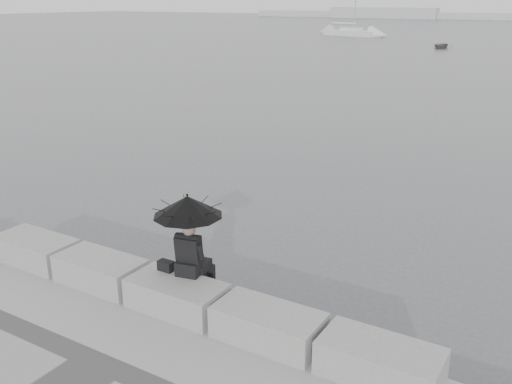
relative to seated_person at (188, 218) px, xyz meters
The scene contains 10 objects.
ground 2.00m from the seated_person, 101.39° to the left, with size 360.00×360.00×0.00m, color #484A4D.
stone_block_far_left 3.66m from the seated_person, behind, with size 1.60×0.80×0.50m, color gray.
stone_block_left 2.15m from the seated_person, 169.13° to the right, with size 1.60×0.80×0.50m, color gray.
stone_block_centre 1.29m from the seated_person, 94.14° to the right, with size 1.60×0.80×0.50m, color gray.
stone_block_right 2.11m from the seated_person, 11.18° to the right, with size 1.60×0.80×0.50m, color gray.
stone_block_far_right 3.61m from the seated_person, ahead, with size 1.60×0.80×0.50m, color gray.
seated_person is the anchor object (origin of this frame).
bag 1.01m from the seated_person, 166.61° to the right, with size 0.27×0.15×0.17m, color black.
sailboat_left 79.80m from the seated_person, 110.34° to the left, with size 8.92×4.34×12.90m.
dinghy 60.89m from the seated_person, 100.33° to the left, with size 3.28×1.39×0.56m, color slate.
Camera 1 is at (5.30, -6.74, 5.29)m, focal length 40.00 mm.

